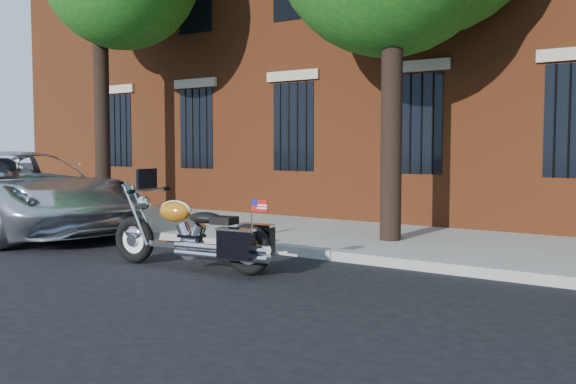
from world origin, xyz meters
The scene contains 5 objects.
ground centered at (0.00, 0.00, 0.00)m, with size 120.00×120.00×0.00m, color black.
curb centered at (0.00, 1.38, 0.07)m, with size 40.00×0.16×0.15m, color gray.
sidewalk centered at (0.00, 3.26, 0.07)m, with size 40.00×3.60×0.15m, color gray.
motorcycle centered at (-0.88, -0.43, 0.48)m, with size 2.83×1.00×1.42m.
car_silver centered at (-6.40, 0.32, 0.83)m, with size 2.75×5.96×1.66m, color #B6BAC0.
Camera 1 is at (5.31, -7.01, 1.73)m, focal length 40.00 mm.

